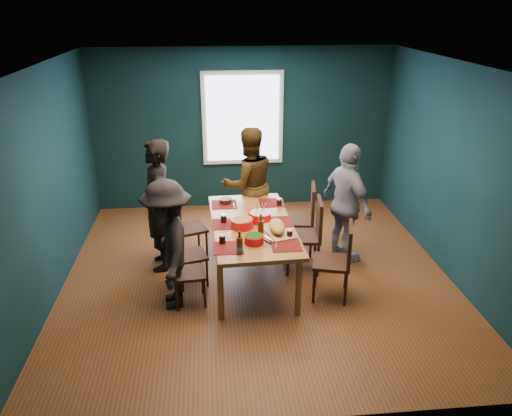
{
  "coord_description": "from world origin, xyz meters",
  "views": [
    {
      "loc": [
        -0.58,
        -5.74,
        3.38
      ],
      "look_at": [
        -0.02,
        -0.02,
        0.97
      ],
      "focal_mm": 35.0,
      "sensor_mm": 36.0,
      "label": 1
    }
  ],
  "objects_px": {
    "chair_right_far": "(304,214)",
    "cutting_board": "(277,228)",
    "bowl_herbs": "(254,239)",
    "chair_left_near": "(182,268)",
    "person_near_left": "(168,245)",
    "chair_left_far": "(183,224)",
    "bowl_salad": "(242,223)",
    "bowl_dumpling": "(260,216)",
    "chair_right_mid": "(310,230)",
    "person_far_left": "(158,206)",
    "dining_table": "(252,228)",
    "person_back": "(249,184)",
    "person_right": "(347,204)",
    "chair_right_near": "(340,256)",
    "chair_left_mid": "(185,251)"
  },
  "relations": [
    {
      "from": "chair_right_far",
      "to": "cutting_board",
      "type": "bearing_deg",
      "value": -109.23
    },
    {
      "from": "bowl_herbs",
      "to": "cutting_board",
      "type": "distance_m",
      "value": 0.4
    },
    {
      "from": "chair_left_near",
      "to": "person_near_left",
      "type": "bearing_deg",
      "value": 173.21
    },
    {
      "from": "chair_left_far",
      "to": "bowl_salad",
      "type": "height_order",
      "value": "chair_left_far"
    },
    {
      "from": "chair_left_far",
      "to": "bowl_dumpling",
      "type": "relative_size",
      "value": 3.18
    },
    {
      "from": "chair_right_mid",
      "to": "person_far_left",
      "type": "relative_size",
      "value": 0.57
    },
    {
      "from": "dining_table",
      "to": "bowl_herbs",
      "type": "height_order",
      "value": "bowl_herbs"
    },
    {
      "from": "person_back",
      "to": "bowl_salad",
      "type": "relative_size",
      "value": 6.14
    },
    {
      "from": "chair_right_mid",
      "to": "bowl_salad",
      "type": "bearing_deg",
      "value": -159.77
    },
    {
      "from": "chair_left_far",
      "to": "chair_left_near",
      "type": "height_order",
      "value": "chair_left_far"
    },
    {
      "from": "bowl_herbs",
      "to": "chair_right_far",
      "type": "bearing_deg",
      "value": 55.12
    },
    {
      "from": "bowl_salad",
      "to": "cutting_board",
      "type": "distance_m",
      "value": 0.45
    },
    {
      "from": "person_right",
      "to": "bowl_dumpling",
      "type": "height_order",
      "value": "person_right"
    },
    {
      "from": "chair_right_near",
      "to": "chair_left_far",
      "type": "bearing_deg",
      "value": 163.23
    },
    {
      "from": "chair_left_far",
      "to": "chair_right_near",
      "type": "distance_m",
      "value": 2.23
    },
    {
      "from": "bowl_salad",
      "to": "cutting_board",
      "type": "relative_size",
      "value": 0.43
    },
    {
      "from": "chair_left_near",
      "to": "chair_right_near",
      "type": "distance_m",
      "value": 1.87
    },
    {
      "from": "cutting_board",
      "to": "chair_right_near",
      "type": "bearing_deg",
      "value": -37.96
    },
    {
      "from": "bowl_herbs",
      "to": "cutting_board",
      "type": "height_order",
      "value": "cutting_board"
    },
    {
      "from": "chair_left_far",
      "to": "chair_left_mid",
      "type": "xyz_separation_m",
      "value": [
        0.04,
        -0.71,
        -0.05
      ]
    },
    {
      "from": "chair_right_mid",
      "to": "chair_right_near",
      "type": "distance_m",
      "value": 0.74
    },
    {
      "from": "chair_left_far",
      "to": "bowl_salad",
      "type": "distance_m",
      "value": 1.07
    },
    {
      "from": "chair_left_near",
      "to": "bowl_dumpling",
      "type": "xyz_separation_m",
      "value": [
        0.98,
        0.62,
        0.35
      ]
    },
    {
      "from": "dining_table",
      "to": "person_near_left",
      "type": "xyz_separation_m",
      "value": [
        -1.02,
        -0.55,
        0.09
      ]
    },
    {
      "from": "chair_right_far",
      "to": "person_back",
      "type": "xyz_separation_m",
      "value": [
        -0.74,
        0.54,
        0.27
      ]
    },
    {
      "from": "person_far_left",
      "to": "person_near_left",
      "type": "bearing_deg",
      "value": 5.79
    },
    {
      "from": "person_right",
      "to": "chair_left_mid",
      "type": "bearing_deg",
      "value": 80.6
    },
    {
      "from": "person_right",
      "to": "bowl_salad",
      "type": "xyz_separation_m",
      "value": [
        -1.44,
        -0.44,
        -0.01
      ]
    },
    {
      "from": "person_back",
      "to": "bowl_dumpling",
      "type": "bearing_deg",
      "value": 77.4
    },
    {
      "from": "bowl_dumpling",
      "to": "chair_left_mid",
      "type": "bearing_deg",
      "value": -168.66
    },
    {
      "from": "person_near_left",
      "to": "bowl_herbs",
      "type": "relative_size",
      "value": 6.83
    },
    {
      "from": "chair_right_far",
      "to": "bowl_dumpling",
      "type": "height_order",
      "value": "bowl_dumpling"
    },
    {
      "from": "chair_right_near",
      "to": "bowl_salad",
      "type": "height_order",
      "value": "chair_right_near"
    },
    {
      "from": "chair_right_mid",
      "to": "person_near_left",
      "type": "xyz_separation_m",
      "value": [
        -1.79,
        -0.66,
        0.2
      ]
    },
    {
      "from": "chair_left_far",
      "to": "bowl_salad",
      "type": "xyz_separation_m",
      "value": [
        0.77,
        -0.69,
        0.29
      ]
    },
    {
      "from": "chair_right_mid",
      "to": "person_right",
      "type": "relative_size",
      "value": 0.6
    },
    {
      "from": "chair_right_mid",
      "to": "bowl_herbs",
      "type": "distance_m",
      "value": 1.07
    },
    {
      "from": "chair_left_mid",
      "to": "chair_left_near",
      "type": "xyz_separation_m",
      "value": [
        -0.01,
        -0.43,
        0.0
      ]
    },
    {
      "from": "dining_table",
      "to": "chair_left_mid",
      "type": "bearing_deg",
      "value": -174.19
    },
    {
      "from": "chair_left_far",
      "to": "chair_right_mid",
      "type": "relative_size",
      "value": 0.91
    },
    {
      "from": "person_right",
      "to": "chair_right_mid",
      "type": "bearing_deg",
      "value": 91.23
    },
    {
      "from": "chair_left_far",
      "to": "person_far_left",
      "type": "bearing_deg",
      "value": -167.54
    },
    {
      "from": "chair_right_mid",
      "to": "person_back",
      "type": "height_order",
      "value": "person_back"
    },
    {
      "from": "chair_left_mid",
      "to": "person_near_left",
      "type": "xyz_separation_m",
      "value": [
        -0.15,
        -0.42,
        0.3
      ]
    },
    {
      "from": "chair_right_near",
      "to": "chair_right_mid",
      "type": "bearing_deg",
      "value": 122.08
    },
    {
      "from": "dining_table",
      "to": "person_far_left",
      "type": "bearing_deg",
      "value": 159.47
    },
    {
      "from": "person_near_left",
      "to": "bowl_dumpling",
      "type": "relative_size",
      "value": 5.44
    },
    {
      "from": "person_near_left",
      "to": "bowl_salad",
      "type": "distance_m",
      "value": 0.99
    },
    {
      "from": "chair_left_near",
      "to": "bowl_salad",
      "type": "bearing_deg",
      "value": 26.1
    },
    {
      "from": "chair_left_far",
      "to": "chair_right_mid",
      "type": "height_order",
      "value": "chair_right_mid"
    }
  ]
}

